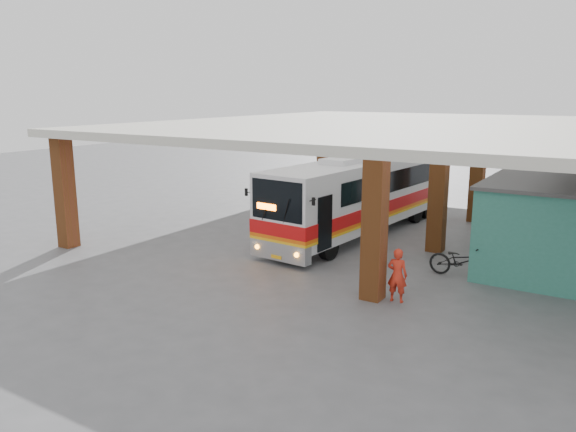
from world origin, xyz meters
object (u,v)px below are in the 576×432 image
(pedestrian, at_px, (397,275))
(red_chair, at_px, (512,227))
(motorcycle, at_px, (461,261))
(coach_bus, at_px, (360,195))

(pedestrian, bearing_deg, red_chair, -102.79)
(motorcycle, xyz_separation_m, red_chair, (0.33, 6.77, -0.18))
(coach_bus, height_order, motorcycle, coach_bus)
(coach_bus, distance_m, pedestrian, 8.08)
(pedestrian, bearing_deg, motorcycle, -112.94)
(coach_bus, xyz_separation_m, motorcycle, (5.31, -3.65, -1.13))
(coach_bus, bearing_deg, red_chair, 34.03)
(coach_bus, height_order, pedestrian, coach_bus)
(pedestrian, xyz_separation_m, red_chair, (1.34, 9.90, -0.41))
(coach_bus, xyz_separation_m, pedestrian, (4.30, -6.78, -0.89))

